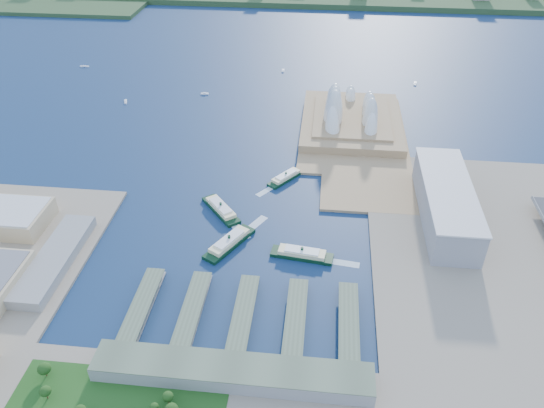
# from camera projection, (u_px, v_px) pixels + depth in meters

# --- Properties ---
(ground) EXTENTS (3000.00, 3000.00, 0.00)m
(ground) POSITION_uv_depth(u_px,v_px,m) (241.00, 257.00, 492.30)
(ground) COLOR #0E1E44
(ground) RESTS_ON ground
(east_land) EXTENTS (240.00, 500.00, 3.00)m
(east_land) POSITION_uv_depth(u_px,v_px,m) (524.00, 316.00, 429.60)
(east_land) COLOR gray
(east_land) RESTS_ON ground
(peninsula) EXTENTS (135.00, 220.00, 3.00)m
(peninsula) POSITION_uv_depth(u_px,v_px,m) (353.00, 132.00, 693.69)
(peninsula) COLOR #A28258
(peninsula) RESTS_ON ground
(opera_house) EXTENTS (134.00, 180.00, 58.00)m
(opera_house) POSITION_uv_depth(u_px,v_px,m) (353.00, 104.00, 692.69)
(opera_house) COLOR white
(opera_house) RESTS_ON peninsula
(toaster_building) EXTENTS (45.00, 155.00, 35.00)m
(toaster_building) POSITION_uv_depth(u_px,v_px,m) (446.00, 203.00, 528.51)
(toaster_building) COLOR gray
(toaster_building) RESTS_ON east_land
(ferry_wharves) EXTENTS (184.00, 90.00, 9.30)m
(ferry_wharves) POSITION_uv_depth(u_px,v_px,m) (244.00, 314.00, 427.33)
(ferry_wharves) COLOR #526149
(ferry_wharves) RESTS_ON ground
(terminal_building) EXTENTS (200.00, 28.00, 12.00)m
(terminal_building) POSITION_uv_depth(u_px,v_px,m) (232.00, 372.00, 375.89)
(terminal_building) COLOR gray
(terminal_building) RESTS_ON south_land
(ferry_a) EXTENTS (48.44, 54.92, 11.08)m
(ferry_a) POSITION_uv_depth(u_px,v_px,m) (221.00, 207.00, 548.07)
(ferry_a) COLOR black
(ferry_a) RESTS_ON ground
(ferry_b) EXTENTS (40.31, 47.62, 9.46)m
(ferry_b) POSITION_uv_depth(u_px,v_px,m) (286.00, 176.00, 599.95)
(ferry_b) COLOR black
(ferry_b) RESTS_ON ground
(ferry_c) EXTENTS (44.04, 61.21, 11.63)m
(ferry_c) POSITION_uv_depth(u_px,v_px,m) (229.00, 240.00, 502.78)
(ferry_c) COLOR black
(ferry_c) RESTS_ON ground
(ferry_d) EXTENTS (59.29, 22.03, 10.94)m
(ferry_d) POSITION_uv_depth(u_px,v_px,m) (302.00, 252.00, 489.37)
(ferry_d) COLOR black
(ferry_d) RESTS_ON ground
(boat_a) EXTENTS (7.59, 14.49, 2.72)m
(boat_a) POSITION_uv_depth(u_px,v_px,m) (126.00, 101.00, 774.34)
(boat_a) COLOR white
(boat_a) RESTS_ON ground
(boat_b) EXTENTS (11.85, 5.55, 3.08)m
(boat_b) POSITION_uv_depth(u_px,v_px,m) (205.00, 93.00, 797.59)
(boat_b) COLOR white
(boat_b) RESTS_ON ground
(boat_c) EXTENTS (6.24, 13.81, 3.00)m
(boat_c) POSITION_uv_depth(u_px,v_px,m) (415.00, 83.00, 830.48)
(boat_c) COLOR white
(boat_c) RESTS_ON ground
(boat_d) EXTENTS (14.87, 4.17, 2.48)m
(boat_d) POSITION_uv_depth(u_px,v_px,m) (84.00, 66.00, 892.00)
(boat_d) COLOR white
(boat_d) RESTS_ON ground
(boat_e) EXTENTS (4.04, 11.96, 2.92)m
(boat_e) POSITION_uv_depth(u_px,v_px,m) (283.00, 70.00, 875.65)
(boat_e) COLOR white
(boat_e) RESTS_ON ground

